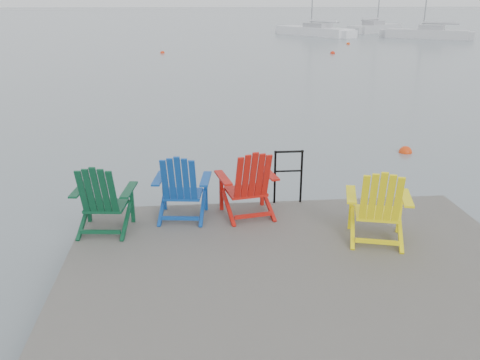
{
  "coord_description": "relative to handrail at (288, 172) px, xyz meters",
  "views": [
    {
      "loc": [
        -1.28,
        -5.28,
        3.73
      ],
      "look_at": [
        -0.53,
        2.65,
        0.85
      ],
      "focal_mm": 38.0,
      "sensor_mm": 36.0,
      "label": 1
    }
  ],
  "objects": [
    {
      "name": "chair_blue",
      "position": [
        -1.73,
        -0.49,
        -0.01
      ],
      "size": [
        0.92,
        0.86,
        1.06
      ],
      "rotation": [
        0.0,
        0.0,
        -0.13
      ],
      "color": "#0E3F94",
      "rests_on": "dock"
    },
    {
      "name": "dock",
      "position": [
        -0.25,
        -2.45,
        -0.69
      ],
      "size": [
        6.0,
        5.0,
        1.4
      ],
      "color": "#322F2C",
      "rests_on": "ground"
    },
    {
      "name": "chair_yellow",
      "position": [
        0.97,
        -1.53,
        0.01
      ],
      "size": [
        1.02,
        0.97,
        1.1
      ],
      "rotation": [
        0.0,
        0.0,
        -0.27
      ],
      "color": "#FFE90E",
      "rests_on": "dock"
    },
    {
      "name": "sailboat_mid",
      "position": [
        19.05,
        49.49,
        -0.69
      ],
      "size": [
        7.57,
        7.04,
        11.37
      ],
      "rotation": [
        0.0,
        0.0,
        -0.85
      ],
      "color": "silver",
      "rests_on": "ground"
    },
    {
      "name": "sailboat_near",
      "position": [
        11.16,
        45.21,
        -0.69
      ],
      "size": [
        6.62,
        8.69,
        12.12
      ],
      "rotation": [
        0.0,
        0.0,
        0.56
      ],
      "color": "white",
      "rests_on": "ground"
    },
    {
      "name": "buoy_c",
      "position": [
        8.34,
        27.71,
        -1.04
      ],
      "size": [
        0.34,
        0.34,
        0.34
      ],
      "primitive_type": "sphere",
      "color": "red",
      "rests_on": "ground"
    },
    {
      "name": "buoy_d",
      "position": [
        11.62,
        34.85,
        -1.04
      ],
      "size": [
        0.31,
        0.31,
        0.31
      ],
      "primitive_type": "sphere",
      "color": "#E63F0D",
      "rests_on": "ground"
    },
    {
      "name": "buoy_a",
      "position": [
        3.83,
        4.19,
        -1.04
      ],
      "size": [
        0.33,
        0.33,
        0.33
      ],
      "primitive_type": "sphere",
      "color": "red",
      "rests_on": "ground"
    },
    {
      "name": "handrail",
      "position": [
        0.0,
        0.0,
        0.0
      ],
      "size": [
        0.48,
        0.04,
        0.9
      ],
      "color": "black",
      "rests_on": "dock"
    },
    {
      "name": "sailboat_far",
      "position": [
        20.92,
        40.36,
        -0.69
      ],
      "size": [
        7.26,
        5.6,
        10.34
      ],
      "rotation": [
        0.0,
        0.0,
        1.0
      ],
      "color": "silver",
      "rests_on": "ground"
    },
    {
      "name": "ground",
      "position": [
        -0.25,
        -2.45,
        -1.04
      ],
      "size": [
        400.0,
        400.0,
        0.0
      ],
      "primitive_type": "plane",
      "color": "slate",
      "rests_on": "ground"
    },
    {
      "name": "buoy_b",
      "position": [
        -3.48,
        29.09,
        -1.04
      ],
      "size": [
        0.32,
        0.32,
        0.32
      ],
      "primitive_type": "sphere",
      "color": "red",
      "rests_on": "ground"
    },
    {
      "name": "chair_green",
      "position": [
        -2.85,
        -0.85,
        -0.01
      ],
      "size": [
        0.91,
        0.85,
        1.06
      ],
      "rotation": [
        0.0,
        0.0,
        -0.12
      ],
      "color": "#0B3F25",
      "rests_on": "dock"
    },
    {
      "name": "chair_red",
      "position": [
        -0.71,
        -0.49,
        0.01
      ],
      "size": [
        0.98,
        0.92,
        1.09
      ],
      "rotation": [
        0.0,
        0.0,
        0.19
      ],
      "color": "#B8150D",
      "rests_on": "dock"
    }
  ]
}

